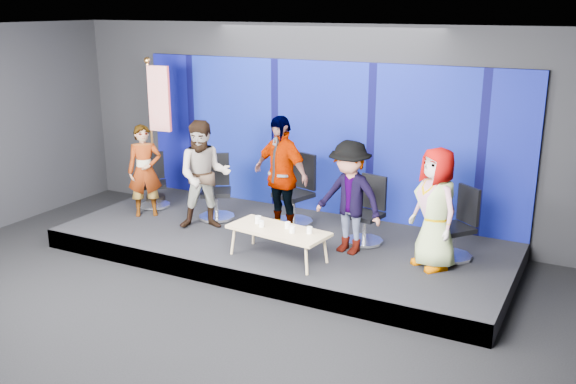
% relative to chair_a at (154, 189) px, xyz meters
% --- Properties ---
extents(ground, '(10.00, 10.00, 0.00)m').
position_rel_chair_a_xyz_m(ground, '(2.76, -2.81, -0.62)').
color(ground, black).
rests_on(ground, ground).
extents(room_walls, '(10.02, 8.02, 3.51)m').
position_rel_chair_a_xyz_m(room_walls, '(2.76, -2.81, 1.81)').
color(room_walls, black).
rests_on(room_walls, ground).
extents(riser, '(7.00, 3.00, 0.30)m').
position_rel_chair_a_xyz_m(riser, '(2.76, -0.31, -0.47)').
color(riser, black).
rests_on(riser, ground).
extents(backdrop, '(7.00, 0.08, 2.60)m').
position_rel_chair_a_xyz_m(backdrop, '(2.76, 1.14, 0.98)').
color(backdrop, '#070755').
rests_on(backdrop, riser).
extents(chair_a, '(0.77, 0.77, 0.97)m').
position_rel_chair_a_xyz_m(chair_a, '(0.00, 0.00, 0.00)').
color(chair_a, silver).
rests_on(chair_a, riser).
extents(panelist_a, '(0.68, 0.65, 1.57)m').
position_rel_chair_a_xyz_m(panelist_a, '(0.20, -0.46, 0.47)').
color(panelist_a, black).
rests_on(panelist_a, riser).
extents(chair_b, '(0.84, 0.84, 1.09)m').
position_rel_chair_a_xyz_m(chair_b, '(1.36, -0.04, 0.04)').
color(chair_b, silver).
rests_on(chair_b, riser).
extents(panelist_b, '(1.08, 1.01, 1.76)m').
position_rel_chair_a_xyz_m(panelist_b, '(1.47, -0.53, 0.56)').
color(panelist_b, black).
rests_on(panelist_b, riser).
extents(chair_c, '(0.82, 0.82, 1.16)m').
position_rel_chair_a_xyz_m(chair_c, '(2.67, 0.33, 0.06)').
color(chair_c, silver).
rests_on(chair_c, riser).
extents(panelist_c, '(1.19, 0.76, 1.88)m').
position_rel_chair_a_xyz_m(panelist_c, '(2.65, -0.17, 0.62)').
color(panelist_c, black).
rests_on(panelist_c, riser).
extents(chair_d, '(0.68, 0.68, 1.03)m').
position_rel_chair_a_xyz_m(chair_d, '(4.03, 0.03, 0.02)').
color(chair_d, silver).
rests_on(chair_d, riser).
extents(panelist_d, '(1.17, 0.82, 1.66)m').
position_rel_chair_a_xyz_m(panelist_d, '(3.93, -0.46, 0.51)').
color(panelist_d, black).
rests_on(panelist_d, riser).
extents(chair_e, '(0.82, 0.82, 1.04)m').
position_rel_chair_a_xyz_m(chair_e, '(5.38, 0.02, 0.02)').
color(chair_e, silver).
rests_on(chair_e, riser).
extents(panelist_e, '(0.98, 0.93, 1.69)m').
position_rel_chair_a_xyz_m(panelist_e, '(5.17, -0.44, 0.53)').
color(panelist_e, black).
rests_on(panelist_e, riser).
extents(coffee_table, '(1.52, 0.80, 0.45)m').
position_rel_chair_a_xyz_m(coffee_table, '(3.15, -1.16, 0.09)').
color(coffee_table, tan).
rests_on(coffee_table, riser).
extents(mug_a, '(0.09, 0.09, 0.11)m').
position_rel_chair_a_xyz_m(mug_a, '(2.77, -1.08, 0.18)').
color(mug_a, white).
rests_on(mug_a, coffee_table).
extents(mug_b, '(0.07, 0.07, 0.09)m').
position_rel_chair_a_xyz_m(mug_b, '(2.89, -1.19, 0.17)').
color(mug_b, white).
rests_on(mug_b, coffee_table).
extents(mug_c, '(0.08, 0.08, 0.09)m').
position_rel_chair_a_xyz_m(mug_c, '(3.25, -1.09, 0.18)').
color(mug_c, white).
rests_on(mug_c, coffee_table).
extents(mug_d, '(0.08, 0.08, 0.10)m').
position_rel_chair_a_xyz_m(mug_d, '(3.39, -1.21, 0.18)').
color(mug_d, white).
rests_on(mug_d, coffee_table).
extents(mug_e, '(0.08, 0.08, 0.09)m').
position_rel_chair_a_xyz_m(mug_e, '(3.62, -1.12, 0.18)').
color(mug_e, white).
rests_on(mug_e, coffee_table).
extents(flag_stand, '(0.60, 0.35, 2.62)m').
position_rel_chair_a_xyz_m(flag_stand, '(-0.07, 0.26, 1.07)').
color(flag_stand, black).
rests_on(flag_stand, riser).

